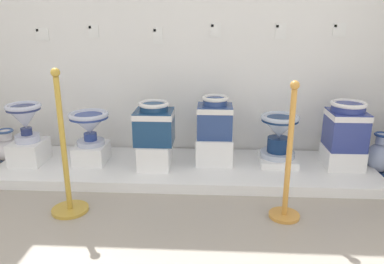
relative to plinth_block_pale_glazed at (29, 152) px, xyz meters
The scene contains 23 objects.
display_platform 1.47m from the plinth_block_pale_glazed, ahead, with size 3.47×0.88×0.09m, color white.
plinth_block_pale_glazed is the anchor object (origin of this frame).
antique_toilet_pale_glazed 0.34m from the plinth_block_pale_glazed, ahead, with size 0.32×0.32×0.36m.
plinth_block_rightmost 0.58m from the plinth_block_pale_glazed, ahead, with size 0.29×0.33×0.17m, color white.
antique_toilet_rightmost 0.64m from the plinth_block_pale_glazed, ahead, with size 0.37×0.37×0.31m.
plinth_block_squat_floral 1.20m from the plinth_block_pale_glazed, ahead, with size 0.28×0.37×0.23m, color white.
antique_toilet_squat_floral 1.24m from the plinth_block_pale_glazed, ahead, with size 0.35×0.32×0.38m.
plinth_block_tall_cobalt 1.74m from the plinth_block_pale_glazed, ahead, with size 0.34×0.32×0.25m, color white.
antique_toilet_tall_cobalt 1.78m from the plinth_block_pale_glazed, ahead, with size 0.33×0.27×0.39m.
plinth_block_slender_white 2.34m from the plinth_block_pale_glazed, ahead, with size 0.34×0.38×0.06m, color white.
antique_toilet_slender_white 2.35m from the plinth_block_pale_glazed, ahead, with size 0.36×0.36×0.40m.
plinth_block_broad_patterned 2.91m from the plinth_block_pale_glazed, ahead, with size 0.33×0.32×0.18m, color white.
antique_toilet_broad_patterned 2.93m from the plinth_block_pale_glazed, ahead, with size 0.32×0.34×0.43m.
info_placard_first 1.16m from the plinth_block_pale_glazed, 85.93° to the left, with size 0.13×0.01×0.12m.
info_placard_second 1.31m from the plinth_block_pale_glazed, 41.18° to the left, with size 0.10×0.01×0.12m.
info_placard_third 1.65m from the plinth_block_pale_glazed, 22.20° to the left, with size 0.09×0.01×0.16m.
info_placard_fourth 2.11m from the plinth_block_pale_glazed, 15.49° to the left, with size 0.10×0.01×0.13m.
info_placard_fifth 2.63m from the plinth_block_pale_glazed, 11.58° to the left, with size 0.10×0.01×0.15m.
info_placard_sixth 3.13m from the plinth_block_pale_glazed, ahead, with size 0.12×0.01×0.12m.
decorative_vase_corner 0.40m from the plinth_block_pale_glazed, 147.61° to the left, with size 0.32×0.32×0.34m.
decorative_vase_spare 3.27m from the plinth_block_pale_glazed, ahead, with size 0.24×0.24×0.40m.
stanchion_post_near_left 0.98m from the plinth_block_pale_glazed, 48.44° to the right, with size 0.27×0.27×1.08m.
stanchion_post_near_right 2.37m from the plinth_block_pale_glazed, 17.92° to the right, with size 0.22×0.22×1.01m.
Camera 1 is at (2.25, -0.58, 1.41)m, focal length 34.81 mm.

